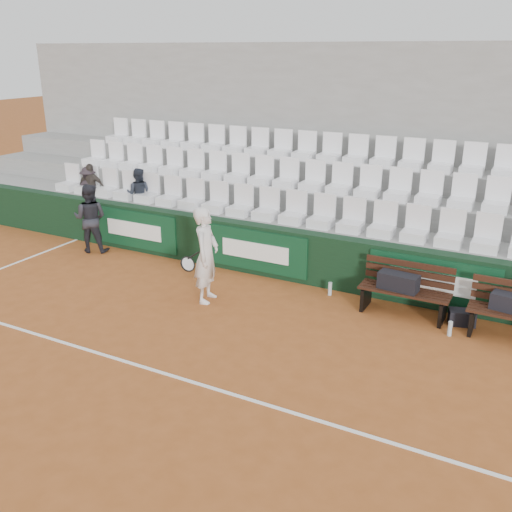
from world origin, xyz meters
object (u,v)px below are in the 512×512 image
(sports_bag_ground, at_px, (462,317))
(spectator_a, at_px, (87,170))
(tennis_player, at_px, (206,255))
(spectator_c, at_px, (137,174))
(water_bottle_far, at_px, (450,329))
(water_bottle_near, at_px, (330,289))
(spectator_b, at_px, (90,169))
(sports_bag_left, at_px, (398,282))
(bench_left, at_px, (403,302))
(ball_kid, at_px, (90,218))
(sports_bag_right, at_px, (510,303))

(sports_bag_ground, bearing_deg, spectator_a, 173.54)
(tennis_player, xyz_separation_m, spectator_c, (-3.16, 2.12, 0.73))
(water_bottle_far, relative_size, spectator_a, 0.23)
(water_bottle_near, xyz_separation_m, spectator_b, (-6.44, 0.89, 1.45))
(sports_bag_ground, distance_m, water_bottle_far, 0.51)
(sports_bag_left, bearing_deg, spectator_b, 171.83)
(tennis_player, bearing_deg, sports_bag_left, 17.80)
(tennis_player, bearing_deg, sports_bag_ground, 14.86)
(bench_left, height_order, spectator_a, spectator_a)
(water_bottle_near, height_order, ball_kid, ball_kid)
(sports_bag_right, distance_m, sports_bag_ground, 0.83)
(bench_left, xyz_separation_m, spectator_b, (-7.83, 1.08, 1.35))
(tennis_player, bearing_deg, sports_bag_right, 11.45)
(sports_bag_left, relative_size, spectator_a, 0.62)
(ball_kid, height_order, spectator_b, spectator_b)
(water_bottle_far, distance_m, spectator_a, 9.00)
(sports_bag_left, distance_m, spectator_a, 7.94)
(sports_bag_right, bearing_deg, tennis_player, -168.55)
(sports_bag_left, xyz_separation_m, water_bottle_near, (-1.28, 0.22, -0.47))
(sports_bag_right, height_order, ball_kid, ball_kid)
(water_bottle_far, height_order, spectator_c, spectator_c)
(sports_bag_ground, bearing_deg, tennis_player, -165.14)
(water_bottle_near, relative_size, tennis_player, 0.14)
(spectator_c, bearing_deg, ball_kid, 43.15)
(tennis_player, bearing_deg, spectator_a, 155.56)
(sports_bag_right, bearing_deg, bench_left, 178.36)
(bench_left, bearing_deg, sports_bag_right, -1.64)
(sports_bag_right, relative_size, spectator_b, 0.49)
(spectator_a, bearing_deg, spectator_b, 166.94)
(sports_bag_right, relative_size, ball_kid, 0.37)
(sports_bag_left, height_order, spectator_b, spectator_b)
(water_bottle_near, bearing_deg, sports_bag_ground, -2.78)
(ball_kid, bearing_deg, spectator_b, -72.41)
(tennis_player, relative_size, spectator_b, 1.49)
(water_bottle_near, relative_size, spectator_a, 0.23)
(sports_bag_left, height_order, water_bottle_far, sports_bag_left)
(sports_bag_ground, relative_size, water_bottle_far, 1.70)
(spectator_b, bearing_deg, bench_left, 155.84)
(bench_left, distance_m, spectator_a, 8.09)
(bench_left, bearing_deg, sports_bag_ground, 4.79)
(sports_bag_ground, xyz_separation_m, water_bottle_far, (-0.10, -0.50, -0.00))
(bench_left, relative_size, spectator_c, 1.27)
(water_bottle_far, bearing_deg, water_bottle_near, 164.72)
(water_bottle_near, bearing_deg, spectator_b, 172.14)
(water_bottle_near, height_order, spectator_c, spectator_c)
(ball_kid, xyz_separation_m, spectator_b, (-0.90, 1.06, 0.82))
(sports_bag_ground, distance_m, spectator_a, 9.03)
(sports_bag_left, bearing_deg, spectator_a, 171.92)
(sports_bag_right, xyz_separation_m, water_bottle_near, (-3.01, 0.24, -0.46))
(sports_bag_left, distance_m, ball_kid, 6.82)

